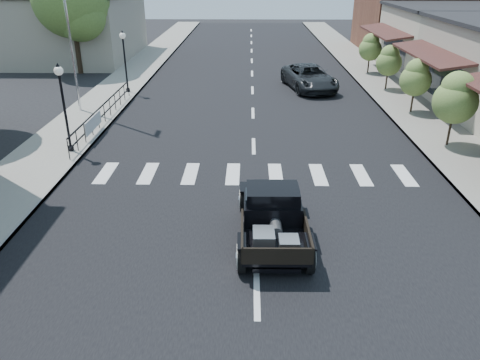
{
  "coord_description": "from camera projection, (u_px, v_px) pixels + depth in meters",
  "views": [
    {
      "loc": [
        -0.23,
        -12.04,
        7.14
      ],
      "look_at": [
        -0.48,
        1.33,
        1.0
      ],
      "focal_mm": 35.0,
      "sensor_mm": 36.0,
      "label": 1
    }
  ],
  "objects": [
    {
      "name": "small_tree_d",
      "position": [
        388.0,
        68.0,
        28.61
      ],
      "size": [
        1.54,
        1.54,
        2.56
      ],
      "primitive_type": null,
      "color": "olive",
      "rests_on": "sidewalk_right"
    },
    {
      "name": "ground",
      "position": [
        255.0,
        229.0,
        13.91
      ],
      "size": [
        120.0,
        120.0,
        0.0
      ],
      "primitive_type": "plane",
      "color": "black",
      "rests_on": "ground"
    },
    {
      "name": "low_building_left",
      "position": [
        71.0,
        27.0,
        38.57
      ],
      "size": [
        10.0,
        12.0,
        5.0
      ],
      "primitive_type": "cube",
      "color": "gray",
      "rests_on": "ground"
    },
    {
      "name": "banner",
      "position": [
        94.0,
        128.0,
        21.12
      ],
      "size": [
        0.04,
        2.2,
        0.6
      ],
      "primitive_type": null,
      "color": "silver",
      "rests_on": "sidewalk_left"
    },
    {
      "name": "hotrod_pickup",
      "position": [
        273.0,
        215.0,
        13.1
      ],
      "size": [
        2.15,
        4.53,
        1.56
      ],
      "primitive_type": null,
      "rotation": [
        0.0,
        0.0,
        0.01
      ],
      "color": "black",
      "rests_on": "ground"
    },
    {
      "name": "sidewalk_left",
      "position": [
        109.0,
        97.0,
        27.66
      ],
      "size": [
        3.0,
        80.0,
        0.15
      ],
      "primitive_type": "cube",
      "color": "gray",
      "rests_on": "ground"
    },
    {
      "name": "second_car",
      "position": [
        309.0,
        78.0,
        29.34
      ],
      "size": [
        3.52,
        5.75,
        1.49
      ],
      "primitive_type": "imported",
      "rotation": [
        0.0,
        0.0,
        0.21
      ],
      "color": "black",
      "rests_on": "ground"
    },
    {
      "name": "road",
      "position": [
        253.0,
        99.0,
        27.54
      ],
      "size": [
        14.0,
        80.0,
        0.02
      ],
      "primitive_type": "cube",
      "color": "black",
      "rests_on": "ground"
    },
    {
      "name": "sidewalk_right",
      "position": [
        398.0,
        98.0,
        27.36
      ],
      "size": [
        3.0,
        80.0,
        0.15
      ],
      "primitive_type": "cube",
      "color": "gray",
      "rests_on": "ground"
    },
    {
      "name": "small_tree_c",
      "position": [
        414.0,
        87.0,
        24.04
      ],
      "size": [
        1.59,
        1.59,
        2.64
      ],
      "primitive_type": null,
      "color": "olive",
      "rests_on": "sidewalk_right"
    },
    {
      "name": "small_tree_b",
      "position": [
        453.0,
        110.0,
        19.44
      ],
      "size": [
        1.81,
        1.81,
        3.02
      ],
      "primitive_type": null,
      "color": "olive",
      "rests_on": "sidewalk_right"
    },
    {
      "name": "storefront_far",
      "position": [
        467.0,
        42.0,
        32.7
      ],
      "size": [
        10.0,
        9.0,
        4.5
      ],
      "primitive_type": "cube",
      "color": "#B6AD9A",
      "rests_on": "ground"
    },
    {
      "name": "railing",
      "position": [
        104.0,
        112.0,
        22.85
      ],
      "size": [
        0.08,
        10.0,
        1.0
      ],
      "primitive_type": null,
      "color": "black",
      "rests_on": "sidewalk_left"
    },
    {
      "name": "big_tree_far",
      "position": [
        73.0,
        18.0,
        32.52
      ],
      "size": [
        5.22,
        5.22,
        7.67
      ],
      "primitive_type": null,
      "color": "#4C6A2D",
      "rests_on": "ground"
    },
    {
      "name": "lamp_post_c",
      "position": [
        125.0,
        62.0,
        27.77
      ],
      "size": [
        0.36,
        0.36,
        3.59
      ],
      "primitive_type": null,
      "color": "black",
      "rests_on": "sidewalk_left"
    },
    {
      "name": "lamp_post_b",
      "position": [
        65.0,
        108.0,
        18.68
      ],
      "size": [
        0.36,
        0.36,
        3.59
      ],
      "primitive_type": null,
      "color": "black",
      "rests_on": "sidewalk_left"
    },
    {
      "name": "small_tree_e",
      "position": [
        370.0,
        54.0,
        33.02
      ],
      "size": [
        1.58,
        1.58,
        2.63
      ],
      "primitive_type": null,
      "color": "olive",
      "rests_on": "sidewalk_right"
    },
    {
      "name": "far_building_right",
      "position": [
        427.0,
        11.0,
        41.26
      ],
      "size": [
        11.0,
        10.0,
        7.0
      ],
      "primitive_type": "cube",
      "color": "brown",
      "rests_on": "ground"
    },
    {
      "name": "road_markings",
      "position": [
        253.0,
        125.0,
        23.0
      ],
      "size": [
        12.0,
        60.0,
        0.06
      ],
      "primitive_type": null,
      "color": "silver",
      "rests_on": "ground"
    }
  ]
}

